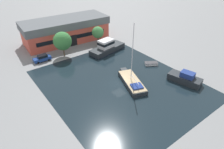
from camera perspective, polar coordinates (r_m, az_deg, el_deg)
The scene contains 10 objects.
ground_plane at distance 43.21m, azimuth 2.07°, elevation -2.57°, with size 440.00×440.00×0.00m, color gray.
water_canal at distance 43.21m, azimuth 2.07°, elevation -2.57°, with size 29.07×34.36×0.01m, color black.
warehouse_building at distance 64.97m, azimuth -13.03°, elevation 12.34°, with size 26.48×12.06×6.92m.
quay_tree_near_building at distance 59.89m, azimuth -4.08°, elevation 11.89°, with size 3.45×3.45×5.73m.
quay_tree_by_water at distance 54.29m, azimuth -13.98°, elevation 9.25°, with size 4.84×4.84×6.77m.
parked_car at distance 54.61m, azimuth -19.30°, elevation 4.44°, with size 4.47×1.84×1.71m.
sailboat_moored at distance 42.95m, azimuth 5.65°, elevation -1.99°, with size 6.09×10.49×13.25m.
motor_cruiser at distance 56.47m, azimuth -1.46°, elevation 7.75°, with size 11.31×5.54×3.67m.
small_dinghy at distance 50.99m, azimuth 11.14°, elevation 3.08°, with size 3.55×3.06×0.68m.
cabin_boat at distance 45.90m, azimuth 20.14°, elevation -1.03°, with size 4.35×7.41×2.61m.
Camera 1 is at (-22.72, -27.39, 24.51)m, focal length 32.00 mm.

